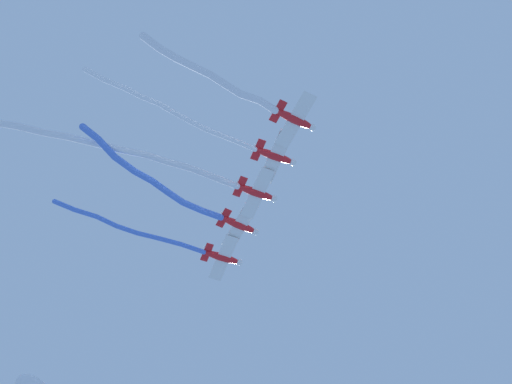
{
  "coord_description": "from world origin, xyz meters",
  "views": [
    {
      "loc": [
        14.31,
        -43.62,
        2.98
      ],
      "look_at": [
        -5.22,
        -4.01,
        78.38
      ],
      "focal_mm": 46.27,
      "sensor_mm": 36.0,
      "label": 1
    }
  ],
  "objects_px": {
    "airplane_left_wing": "(275,156)",
    "airplane_trail": "(223,258)",
    "airplane_lead": "(295,120)",
    "airplane_right_wing": "(257,193)",
    "airplane_slot": "(240,225)"
  },
  "relations": [
    {
      "from": "airplane_left_wing",
      "to": "airplane_slot",
      "type": "bearing_deg",
      "value": 92.91
    },
    {
      "from": "airplane_lead",
      "to": "airplane_trail",
      "type": "distance_m",
      "value": 23.2
    },
    {
      "from": "airplane_slot",
      "to": "airplane_trail",
      "type": "relative_size",
      "value": 1.06
    },
    {
      "from": "airplane_right_wing",
      "to": "airplane_lead",
      "type": "bearing_deg",
      "value": -87.67
    },
    {
      "from": "airplane_trail",
      "to": "airplane_left_wing",
      "type": "bearing_deg",
      "value": -86.17
    },
    {
      "from": "airplane_right_wing",
      "to": "airplane_slot",
      "type": "bearing_deg",
      "value": 92.33
    },
    {
      "from": "airplane_left_wing",
      "to": "airplane_trail",
      "type": "distance_m",
      "value": 17.41
    },
    {
      "from": "airplane_slot",
      "to": "airplane_trail",
      "type": "bearing_deg",
      "value": 87.31
    },
    {
      "from": "airplane_lead",
      "to": "airplane_right_wing",
      "type": "height_order",
      "value": "same"
    },
    {
      "from": "airplane_left_wing",
      "to": "airplane_trail",
      "type": "xyz_separation_m",
      "value": [
        -13.43,
        11.08,
        -0.3
      ]
    },
    {
      "from": "airplane_lead",
      "to": "airplane_left_wing",
      "type": "height_order",
      "value": "airplane_left_wing"
    },
    {
      "from": "airplane_right_wing",
      "to": "airplane_slot",
      "type": "relative_size",
      "value": 0.96
    },
    {
      "from": "airplane_lead",
      "to": "airplane_right_wing",
      "type": "bearing_deg",
      "value": 87.71
    },
    {
      "from": "airplane_left_wing",
      "to": "airplane_right_wing",
      "type": "xyz_separation_m",
      "value": [
        -4.48,
        3.69,
        -0.3
      ]
    },
    {
      "from": "airplane_lead",
      "to": "airplane_trail",
      "type": "height_order",
      "value": "same"
    }
  ]
}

